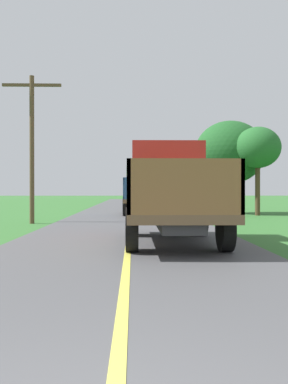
% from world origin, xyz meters
% --- Properties ---
extents(banana_truck_near, '(2.38, 5.82, 2.80)m').
position_xyz_m(banana_truck_near, '(1.13, 10.18, 1.47)').
color(banana_truck_near, '#2D2D30').
rests_on(banana_truck_near, road_surface).
extents(banana_truck_far, '(2.38, 5.81, 2.80)m').
position_xyz_m(banana_truck_far, '(0.78, 23.24, 1.47)').
color(banana_truck_far, '#2D2D30').
rests_on(banana_truck_far, road_surface).
extents(utility_pole_roadside, '(2.53, 0.20, 6.38)m').
position_xyz_m(utility_pole_roadside, '(-4.25, 16.83, 3.54)').
color(utility_pole_roadside, brown).
rests_on(utility_pole_roadside, ground).
extents(roadside_tree_near_left, '(2.61, 2.61, 5.04)m').
position_xyz_m(roadside_tree_near_left, '(7.20, 22.40, 3.83)').
color(roadside_tree_near_left, '#4C3823').
rests_on(roadside_tree_near_left, ground).
extents(roadside_tree_mid_right, '(4.27, 4.27, 5.66)m').
position_xyz_m(roadside_tree_mid_right, '(6.02, 24.23, 3.73)').
color(roadside_tree_mid_right, '#4C3823').
rests_on(roadside_tree_mid_right, ground).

